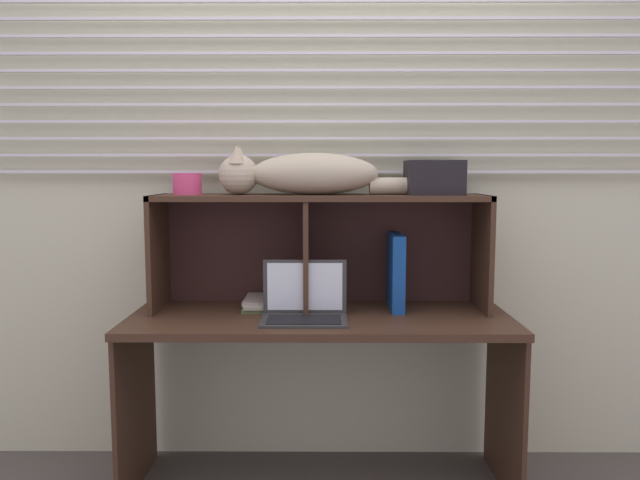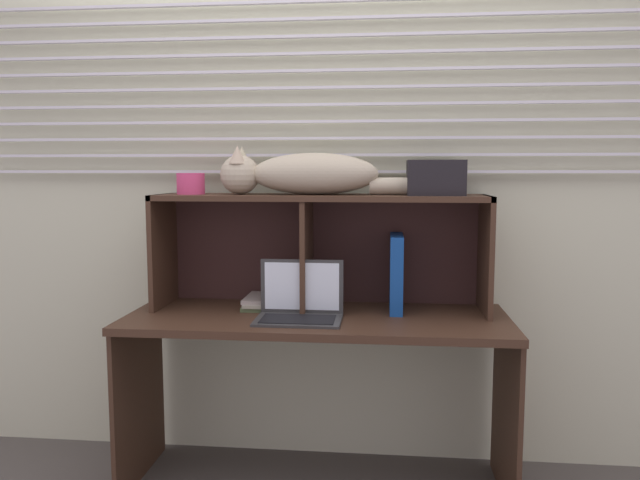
{
  "view_description": "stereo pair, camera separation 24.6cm",
  "coord_description": "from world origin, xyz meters",
  "views": [
    {
      "loc": [
        0.01,
        -2.14,
        1.26
      ],
      "look_at": [
        0.0,
        0.35,
        0.99
      ],
      "focal_mm": 34.66,
      "sensor_mm": 36.0,
      "label": 1
    },
    {
      "loc": [
        0.26,
        -2.13,
        1.26
      ],
      "look_at": [
        0.0,
        0.35,
        0.99
      ],
      "focal_mm": 34.66,
      "sensor_mm": 36.0,
      "label": 2
    }
  ],
  "objects": [
    {
      "name": "cat",
      "position": [
        -0.07,
        0.35,
        1.25
      ],
      "size": [
        0.84,
        0.2,
        0.2
      ],
      "color": "#B8AA8F",
      "rests_on": "hutch_shelf_unit"
    },
    {
      "name": "back_panel_with_blinds",
      "position": [
        0.0,
        0.55,
        1.26
      ],
      "size": [
        4.4,
        0.08,
        2.5
      ],
      "color": "beige",
      "rests_on": "ground"
    },
    {
      "name": "binder_upright",
      "position": [
        0.31,
        0.35,
        0.86
      ],
      "size": [
        0.05,
        0.24,
        0.31
      ],
      "primitive_type": "cube",
      "color": "navy",
      "rests_on": "desk"
    },
    {
      "name": "small_basket",
      "position": [
        -0.53,
        0.35,
        1.21
      ],
      "size": [
        0.11,
        0.11,
        0.09
      ],
      "primitive_type": "cylinder",
      "color": "#D84174",
      "rests_on": "hutch_shelf_unit"
    },
    {
      "name": "hutch_shelf_unit",
      "position": [
        -0.01,
        0.38,
        1.02
      ],
      "size": [
        1.34,
        0.31,
        0.47
      ],
      "color": "#3E281B",
      "rests_on": "desk"
    },
    {
      "name": "laptop",
      "position": [
        -0.06,
        0.16,
        0.75
      ],
      "size": [
        0.32,
        0.21,
        0.22
      ],
      "color": "#323232",
      "rests_on": "desk"
    },
    {
      "name": "book_stack",
      "position": [
        -0.23,
        0.34,
        0.73
      ],
      "size": [
        0.16,
        0.22,
        0.05
      ],
      "color": "#52643E",
      "rests_on": "desk"
    },
    {
      "name": "storage_box",
      "position": [
        0.46,
        0.35,
        1.24
      ],
      "size": [
        0.22,
        0.2,
        0.14
      ],
      "primitive_type": "cube",
      "color": "black",
      "rests_on": "hutch_shelf_unit"
    },
    {
      "name": "desk",
      "position": [
        0.0,
        0.23,
        0.57
      ],
      "size": [
        1.49,
        0.57,
        0.7
      ],
      "color": "#3E281B",
      "rests_on": "ground"
    }
  ]
}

